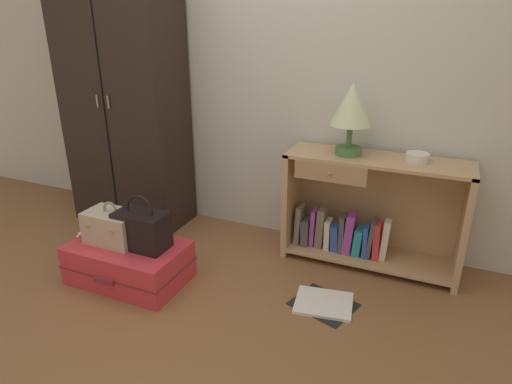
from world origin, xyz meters
TOP-DOWN VIEW (x-y plane):
  - ground_plane at (0.00, 0.00)m, footprint 9.00×9.00m
  - back_wall at (0.00, 1.50)m, footprint 6.40×0.10m
  - wardrobe at (-1.09, 1.20)m, footprint 0.92×0.47m
  - bookshelf at (0.80, 1.25)m, footprint 1.16×0.38m
  - table_lamp at (0.66, 1.23)m, footprint 0.26×0.26m
  - bowl at (1.08, 1.26)m, footprint 0.14×0.14m
  - suitcase_large at (-0.52, 0.41)m, footprint 0.73×0.47m
  - train_case at (-0.62, 0.40)m, footprint 0.34×0.22m
  - handbag at (-0.41, 0.42)m, footprint 0.32×0.19m
  - bottle at (-0.98, 0.48)m, footprint 0.07×0.07m
  - open_book_on_floor at (0.70, 0.64)m, footprint 0.42×0.38m

SIDE VIEW (x-z plane):
  - ground_plane at x=0.00m, z-range 0.00..0.00m
  - open_book_on_floor at x=0.70m, z-range 0.00..0.02m
  - bottle at x=-0.98m, z-range -0.01..0.20m
  - suitcase_large at x=-0.52m, z-range 0.00..0.25m
  - bookshelf at x=0.80m, z-range -0.02..0.74m
  - train_case at x=-0.62m, z-range 0.22..0.50m
  - handbag at x=-0.41m, z-range 0.20..0.55m
  - bowl at x=1.08m, z-range 0.76..0.81m
  - wardrobe at x=-1.09m, z-range 0.00..2.04m
  - table_lamp at x=0.66m, z-range 0.83..1.30m
  - back_wall at x=0.00m, z-range 0.00..2.60m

